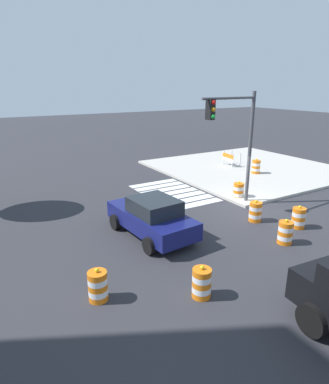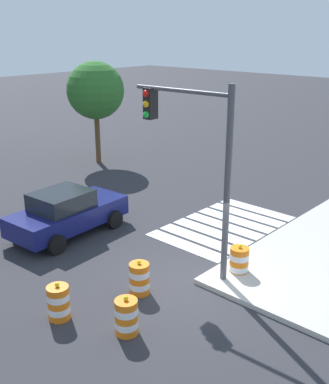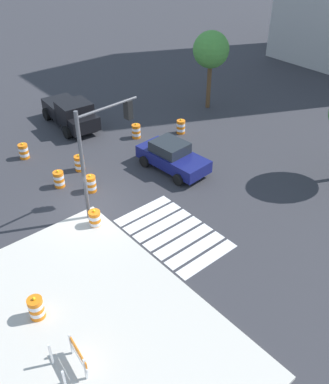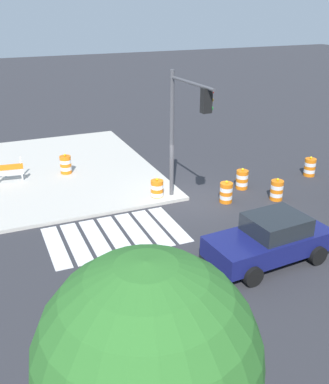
% 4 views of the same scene
% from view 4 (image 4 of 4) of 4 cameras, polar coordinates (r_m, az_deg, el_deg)
% --- Properties ---
extents(ground_plane, '(120.00, 120.00, 0.00)m').
position_cam_4_polar(ground_plane, '(19.89, 3.18, -1.07)').
color(ground_plane, '#2D2D33').
extents(sidewalk_corner, '(12.00, 12.00, 0.15)m').
position_cam_4_polar(sidewalk_corner, '(23.74, -16.59, 2.28)').
color(sidewalk_corner, '#BCB7AD').
rests_on(sidewalk_corner, ground).
extents(crosswalk_stripes, '(5.10, 3.20, 0.02)m').
position_cam_4_polar(crosswalk_stripes, '(17.07, -6.31, -5.50)').
color(crosswalk_stripes, silver).
rests_on(crosswalk_stripes, ground).
extents(sports_car, '(4.42, 2.38, 1.63)m').
position_cam_4_polar(sports_car, '(15.47, 13.40, -5.88)').
color(sports_car, navy).
rests_on(sports_car, ground).
extents(traffic_barrel_median_near, '(0.56, 0.56, 1.02)m').
position_cam_4_polar(traffic_barrel_median_near, '(19.80, -0.96, 0.27)').
color(traffic_barrel_median_near, orange).
rests_on(traffic_barrel_median_near, ground).
extents(traffic_barrel_median_far, '(0.56, 0.56, 1.02)m').
position_cam_4_polar(traffic_barrel_median_far, '(23.72, 18.12, 3.05)').
color(traffic_barrel_median_far, orange).
rests_on(traffic_barrel_median_far, ground).
extents(traffic_barrel_far_curb, '(0.56, 0.56, 1.02)m').
position_cam_4_polar(traffic_barrel_far_curb, '(20.39, 14.18, 0.24)').
color(traffic_barrel_far_curb, orange).
rests_on(traffic_barrel_far_curb, ground).
extents(traffic_barrel_lane_center, '(0.56, 0.56, 1.02)m').
position_cam_4_polar(traffic_barrel_lane_center, '(19.71, 7.90, -0.07)').
color(traffic_barrel_lane_center, orange).
rests_on(traffic_barrel_lane_center, ground).
extents(traffic_barrel_opposite_curb, '(0.56, 0.56, 1.02)m').
position_cam_4_polar(traffic_barrel_opposite_curb, '(21.28, 9.90, 1.60)').
color(traffic_barrel_opposite_curb, orange).
rests_on(traffic_barrel_opposite_curb, ground).
extents(traffic_barrel_on_sidewalk, '(0.56, 0.56, 1.02)m').
position_cam_4_polar(traffic_barrel_on_sidewalk, '(23.00, -12.55, 3.45)').
color(traffic_barrel_on_sidewalk, orange).
rests_on(traffic_barrel_on_sidewalk, sidewalk_corner).
extents(construction_barricade, '(1.31, 0.91, 1.00)m').
position_cam_4_polar(construction_barricade, '(22.70, -19.25, 2.72)').
color(construction_barricade, silver).
rests_on(construction_barricade, sidewalk_corner).
extents(traffic_light_pole, '(0.51, 3.29, 5.50)m').
position_cam_4_polar(traffic_light_pole, '(17.93, 2.67, 9.45)').
color(traffic_light_pole, '#4C4C51').
rests_on(traffic_light_pole, sidewalk_corner).
extents(street_tree_streetside_mid, '(3.00, 3.00, 5.40)m').
position_cam_4_polar(street_tree_streetside_mid, '(6.18, -2.15, -20.88)').
color(street_tree_streetside_mid, brown).
rests_on(street_tree_streetside_mid, ground).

